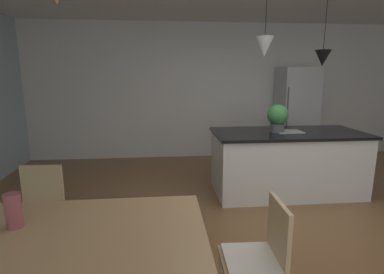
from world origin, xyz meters
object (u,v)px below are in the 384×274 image
Objects in this scene: kitchen_island at (287,162)px; vase_on_dining_table at (14,211)px; potted_plant_on_island at (278,117)px; chair_kitchen_end at (258,257)px; refrigerator at (295,114)px; chair_far_left at (38,211)px; dining_table at (51,242)px.

vase_on_dining_table reaches higher than kitchen_island.
chair_kitchen_end is at bearing -113.32° from potted_plant_on_island.
vase_on_dining_table is at bearing -140.21° from potted_plant_on_island.
potted_plant_on_island is 3.33m from vase_on_dining_table.
chair_far_left is at bearing -140.78° from refrigerator.
kitchen_island is 1.15× the size of refrigerator.
vase_on_dining_table is (-3.61, -3.87, -0.07)m from refrigerator.
chair_far_left is 2.25× the size of potted_plant_on_island.
dining_table is 2.23× the size of chair_far_left.
potted_plant_on_island reaches higher than vase_on_dining_table.
vase_on_dining_table reaches higher than chair_far_left.
refrigerator is 7.98× the size of vase_on_dining_table.
potted_plant_on_island reaches higher than chair_kitchen_end.
chair_kitchen_end is 1.98m from chair_far_left.
kitchen_island is at bearing 37.95° from vase_on_dining_table.
kitchen_island reaches higher than dining_table.
refrigerator is 5.29m from vase_on_dining_table.
dining_table is 1.06× the size of refrigerator.
refrigerator is (2.02, 3.97, 0.44)m from chair_kitchen_end.
potted_plant_on_island is (-1.06, -1.75, 0.20)m from refrigerator.
kitchen_island is (2.91, 1.35, -0.01)m from chair_far_left.
potted_plant_on_island reaches higher than kitchen_island.
chair_kitchen_end reaches higher than dining_table.
kitchen_island reaches higher than chair_far_left.
chair_kitchen_end is 0.41× the size of kitchen_island.
potted_plant_on_island is (-0.17, 0.00, 0.65)m from kitchen_island.
refrigerator is at bearing 39.22° from chair_far_left.
kitchen_island is (1.13, 2.23, -0.01)m from chair_kitchen_end.
chair_kitchen_end is 2.50m from kitchen_island.
dining_table is 5.21m from refrigerator.
potted_plant_on_island is (2.30, 2.22, 0.45)m from dining_table.
refrigerator reaches higher than dining_table.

